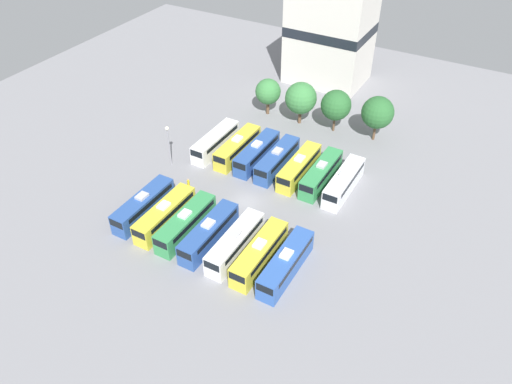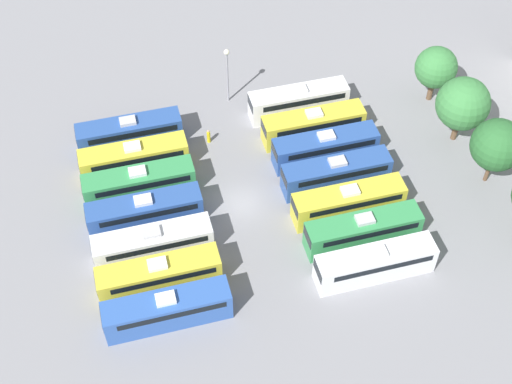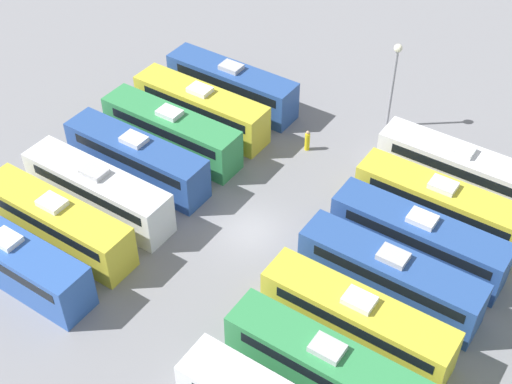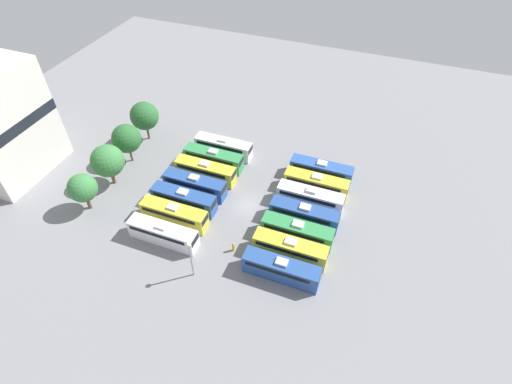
{
  "view_description": "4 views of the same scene",
  "coord_description": "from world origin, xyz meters",
  "px_view_note": "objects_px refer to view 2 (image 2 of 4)",
  "views": [
    {
      "loc": [
        27.57,
        -46.02,
        44.83
      ],
      "look_at": [
        0.95,
        0.92,
        1.57
      ],
      "focal_mm": 35.0,
      "sensor_mm": 36.0,
      "label": 1
    },
    {
      "loc": [
        42.52,
        -10.11,
        51.82
      ],
      "look_at": [
        0.42,
        1.16,
        1.82
      ],
      "focal_mm": 50.0,
      "sensor_mm": 36.0,
      "label": 2
    },
    {
      "loc": [
        25.85,
        17.78,
        31.38
      ],
      "look_at": [
        -0.28,
        0.21,
        3.19
      ],
      "focal_mm": 50.0,
      "sensor_mm": 36.0,
      "label": 3
    },
    {
      "loc": [
        -40.87,
        -16.91,
        45.96
      ],
      "look_at": [
        0.85,
        -1.04,
        2.62
      ],
      "focal_mm": 28.0,
      "sensor_mm": 36.0,
      "label": 4
    }
  ],
  "objects_px": {
    "bus_0": "(130,132)",
    "bus_12": "(363,230)",
    "bus_5": "(160,275)",
    "tree_0": "(436,68)",
    "bus_6": "(168,309)",
    "bus_9": "(326,147)",
    "bus_4": "(153,243)",
    "bus_1": "(135,158)",
    "tree_1": "(463,104)",
    "bus_8": "(313,124)",
    "bus_13": "(375,263)",
    "bus_3": "(145,211)",
    "tree_2": "(497,145)",
    "bus_11": "(349,201)",
    "bus_7": "(299,100)",
    "bus_2": "(140,183)",
    "worker_person": "(209,136)",
    "light_pole": "(227,66)",
    "bus_10": "(336,173)"
  },
  "relations": [
    {
      "from": "bus_2",
      "to": "bus_12",
      "type": "xyz_separation_m",
      "value": [
        10.8,
        18.44,
        0.0
      ]
    },
    {
      "from": "tree_2",
      "to": "bus_1",
      "type": "bearing_deg",
      "value": -107.31
    },
    {
      "from": "bus_0",
      "to": "bus_13",
      "type": "relative_size",
      "value": 1.0
    },
    {
      "from": "bus_5",
      "to": "bus_6",
      "type": "xyz_separation_m",
      "value": [
        3.53,
        0.06,
        0.0
      ]
    },
    {
      "from": "bus_2",
      "to": "bus_8",
      "type": "bearing_deg",
      "value": 100.35
    },
    {
      "from": "bus_9",
      "to": "tree_1",
      "type": "relative_size",
      "value": 1.41
    },
    {
      "from": "bus_4",
      "to": "bus_10",
      "type": "bearing_deg",
      "value": 101.72
    },
    {
      "from": "bus_4",
      "to": "bus_7",
      "type": "bearing_deg",
      "value": 129.22
    },
    {
      "from": "worker_person",
      "to": "light_pole",
      "type": "height_order",
      "value": "light_pole"
    },
    {
      "from": "bus_1",
      "to": "bus_13",
      "type": "bearing_deg",
      "value": 45.56
    },
    {
      "from": "tree_0",
      "to": "bus_7",
      "type": "bearing_deg",
      "value": -96.41
    },
    {
      "from": "bus_3",
      "to": "tree_1",
      "type": "relative_size",
      "value": 1.41
    },
    {
      "from": "light_pole",
      "to": "tree_2",
      "type": "distance_m",
      "value": 28.01
    },
    {
      "from": "bus_1",
      "to": "bus_9",
      "type": "distance_m",
      "value": 18.82
    },
    {
      "from": "bus_10",
      "to": "worker_person",
      "type": "bearing_deg",
      "value": -130.02
    },
    {
      "from": "bus_6",
      "to": "worker_person",
      "type": "xyz_separation_m",
      "value": [
        -19.7,
        7.74,
        -0.91
      ]
    },
    {
      "from": "bus_7",
      "to": "bus_13",
      "type": "relative_size",
      "value": 1.0
    },
    {
      "from": "bus_12",
      "to": "bus_13",
      "type": "bearing_deg",
      "value": -4.04
    },
    {
      "from": "bus_8",
      "to": "bus_0",
      "type": "bearing_deg",
      "value": -101.46
    },
    {
      "from": "bus_6",
      "to": "tree_1",
      "type": "xyz_separation_m",
      "value": [
        -13.67,
        32.23,
        3.09
      ]
    },
    {
      "from": "bus_12",
      "to": "bus_9",
      "type": "bearing_deg",
      "value": 179.54
    },
    {
      "from": "bus_1",
      "to": "light_pole",
      "type": "bearing_deg",
      "value": 124.27
    },
    {
      "from": "bus_4",
      "to": "bus_5",
      "type": "bearing_deg",
      "value": -0.99
    },
    {
      "from": "light_pole",
      "to": "bus_6",
      "type": "bearing_deg",
      "value": -23.73
    },
    {
      "from": "bus_10",
      "to": "tree_0",
      "type": "bearing_deg",
      "value": 123.38
    },
    {
      "from": "bus_11",
      "to": "bus_13",
      "type": "bearing_deg",
      "value": -1.18
    },
    {
      "from": "bus_6",
      "to": "bus_8",
      "type": "height_order",
      "value": "same"
    },
    {
      "from": "bus_1",
      "to": "bus_8",
      "type": "xyz_separation_m",
      "value": [
        0.02,
        18.35,
        0.0
      ]
    },
    {
      "from": "bus_12",
      "to": "tree_2",
      "type": "distance_m",
      "value": 15.23
    },
    {
      "from": "bus_9",
      "to": "tree_2",
      "type": "relative_size",
      "value": 1.43
    },
    {
      "from": "bus_0",
      "to": "bus_9",
      "type": "bearing_deg",
      "value": 68.96
    },
    {
      "from": "bus_12",
      "to": "tree_0",
      "type": "height_order",
      "value": "tree_0"
    },
    {
      "from": "bus_3",
      "to": "bus_8",
      "type": "height_order",
      "value": "same"
    },
    {
      "from": "tree_1",
      "to": "tree_2",
      "type": "xyz_separation_m",
      "value": [
        6.13,
        0.5,
        0.08
      ]
    },
    {
      "from": "bus_3",
      "to": "worker_person",
      "type": "bearing_deg",
      "value": 138.6
    },
    {
      "from": "light_pole",
      "to": "bus_7",
      "type": "bearing_deg",
      "value": 60.66
    },
    {
      "from": "bus_5",
      "to": "tree_0",
      "type": "xyz_separation_m",
      "value": [
        -16.47,
        32.39,
        2.64
      ]
    },
    {
      "from": "bus_0",
      "to": "bus_12",
      "type": "relative_size",
      "value": 1.0
    },
    {
      "from": "bus_11",
      "to": "light_pole",
      "type": "height_order",
      "value": "light_pole"
    },
    {
      "from": "bus_5",
      "to": "bus_7",
      "type": "relative_size",
      "value": 1.0
    },
    {
      "from": "bus_6",
      "to": "bus_9",
      "type": "relative_size",
      "value": 1.0
    },
    {
      "from": "bus_10",
      "to": "tree_2",
      "type": "distance_m",
      "value": 15.08
    },
    {
      "from": "bus_9",
      "to": "bus_5",
      "type": "bearing_deg",
      "value": -59.68
    },
    {
      "from": "bus_8",
      "to": "tree_1",
      "type": "xyz_separation_m",
      "value": [
        4.07,
        13.93,
        3.09
      ]
    },
    {
      "from": "bus_6",
      "to": "bus_1",
      "type": "bearing_deg",
      "value": -179.82
    },
    {
      "from": "bus_1",
      "to": "bus_4",
      "type": "xyz_separation_m",
      "value": [
        10.78,
        0.05,
        0.0
      ]
    },
    {
      "from": "bus_3",
      "to": "bus_13",
      "type": "relative_size",
      "value": 1.0
    },
    {
      "from": "bus_5",
      "to": "bus_11",
      "type": "xyz_separation_m",
      "value": [
        -3.54,
        18.32,
        0.0
      ]
    },
    {
      "from": "bus_2",
      "to": "bus_3",
      "type": "relative_size",
      "value": 1.0
    },
    {
      "from": "bus_3",
      "to": "tree_0",
      "type": "relative_size",
      "value": 1.6
    }
  ]
}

